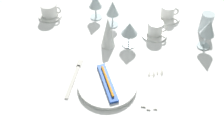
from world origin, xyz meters
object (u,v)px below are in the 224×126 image
spoon_dessert (159,83)px  napkin_folded (108,32)px  dinner_knife (145,87)px  coffee_cup_left (50,10)px  drink_tumbler (206,24)px  wine_glass_far (130,29)px  spoon_soup (151,84)px  wine_glass_centre (208,29)px  dinner_plate (107,85)px  coffee_cup_far (155,28)px  wine_glass_left (95,2)px  coffee_cup_right (168,11)px  toothbrush_package (107,82)px  wine_glass_right (113,9)px  fork_outer (75,77)px

spoon_dessert → napkin_folded: 0.34m
dinner_knife → coffee_cup_left: 0.70m
drink_tumbler → wine_glass_far: bearing=-156.2°
dinner_knife → spoon_soup: 0.03m
spoon_dessert → wine_glass_far: size_ratio=1.68×
spoon_dessert → wine_glass_far: 0.29m
wine_glass_centre → wine_glass_far: bearing=-173.1°
coffee_cup_left → dinner_plate: bearing=-48.1°
dinner_plate → wine_glass_centre: wine_glass_centre is taller
coffee_cup_far → napkin_folded: (-0.22, -0.12, 0.04)m
dinner_plate → dinner_knife: 0.16m
wine_glass_far → wine_glass_left: bearing=136.4°
spoon_soup → coffee_cup_far: 0.34m
dinner_knife → wine_glass_far: bearing=110.8°
spoon_soup → coffee_cup_right: bearing=83.0°
coffee_cup_far → drink_tumbler: bearing=15.4°
toothbrush_package → wine_glass_left: wine_glass_left is taller
wine_glass_right → coffee_cup_right: bearing=21.5°
dinner_plate → dinner_knife: bearing=6.7°
dinner_knife → wine_glass_left: 0.56m
wine_glass_right → wine_glass_centre: bearing=-11.9°
fork_outer → spoon_dessert: 0.36m
wine_glass_right → dinner_plate: bearing=-83.8°
dinner_plate → spoon_dessert: size_ratio=1.13×
wine_glass_right → fork_outer: bearing=-105.0°
wine_glass_centre → coffee_cup_far: bearing=167.8°
spoon_soup → coffee_cup_left: 0.71m
wine_glass_left → wine_glass_far: size_ratio=1.07×
toothbrush_package → wine_glass_far: bearing=78.4°
toothbrush_package → wine_glass_left: (-0.15, 0.47, 0.07)m
spoon_soup → wine_glass_left: (-0.33, 0.44, 0.10)m
toothbrush_package → coffee_cup_far: coffee_cup_far is taller
spoon_dessert → wine_glass_far: wine_glass_far is taller
spoon_dessert → wine_glass_right: bearing=124.8°
spoon_dessert → coffee_cup_far: size_ratio=2.21×
wine_glass_far → wine_glass_centre: bearing=6.9°
napkin_folded → coffee_cup_left: bearing=152.6°
spoon_dessert → napkin_folded: napkin_folded is taller
wine_glass_centre → drink_tumbler: wine_glass_centre is taller
coffee_cup_right → wine_glass_right: (-0.29, -0.11, 0.06)m
fork_outer → wine_glass_far: 0.34m
coffee_cup_right → wine_glass_far: 0.32m
dinner_knife → wine_glass_centre: size_ratio=1.40×
coffee_cup_left → coffee_cup_far: same height
toothbrush_package → spoon_soup: bearing=11.6°
dinner_knife → coffee_cup_left: coffee_cup_left is taller
wine_glass_left → wine_glass_far: wine_glass_left is taller
spoon_dessert → coffee_cup_far: bearing=95.7°
wine_glass_right → wine_glass_left: bearing=152.5°
toothbrush_package → wine_glass_left: size_ratio=1.46×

